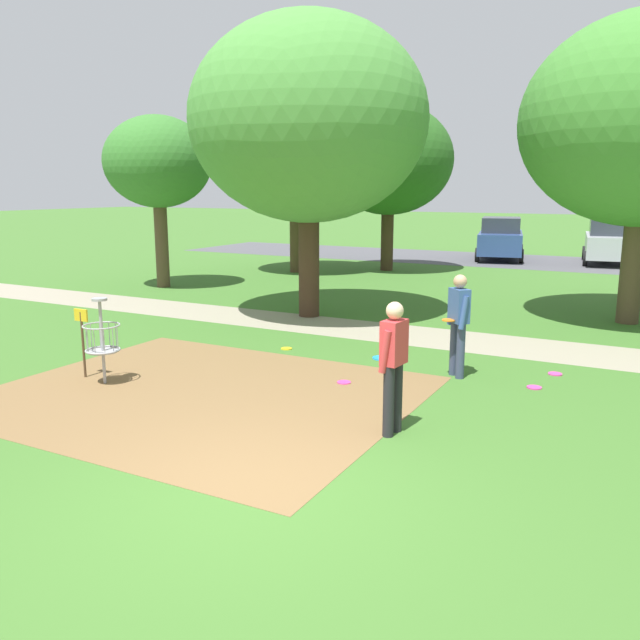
{
  "coord_description": "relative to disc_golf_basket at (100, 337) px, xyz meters",
  "views": [
    {
      "loc": [
        3.53,
        -5.06,
        3.07
      ],
      "look_at": [
        -1.25,
        3.93,
        1.0
      ],
      "focal_mm": 36.32,
      "sensor_mm": 36.0,
      "label": 1
    }
  ],
  "objects": [
    {
      "name": "ground_plane",
      "position": [
        4.27,
        -2.14,
        -0.75
      ],
      "size": [
        160.0,
        160.0,
        0.0
      ],
      "primitive_type": "plane",
      "color": "#3D6B28"
    },
    {
      "name": "dirt_tee_pad",
      "position": [
        1.78,
        0.28,
        -0.75
      ],
      "size": [
        6.24,
        5.25,
        0.01
      ],
      "primitive_type": "cube",
      "color": "brown",
      "rests_on": "ground"
    },
    {
      "name": "disc_golf_basket",
      "position": [
        0.0,
        0.0,
        0.0
      ],
      "size": [
        0.98,
        0.58,
        1.39
      ],
      "color": "#9E9EA3",
      "rests_on": "ground"
    },
    {
      "name": "player_foreground_watching",
      "position": [
        4.95,
        0.13,
        0.21
      ],
      "size": [
        0.42,
        0.48,
        1.71
      ],
      "color": "#232328",
      "rests_on": "ground"
    },
    {
      "name": "player_waiting_left",
      "position": [
        4.94,
        3.02,
        0.21
      ],
      "size": [
        0.45,
        0.45,
        1.71
      ],
      "color": "#384260",
      "rests_on": "ground"
    },
    {
      "name": "frisbee_near_basket",
      "position": [
        1.47,
        3.3,
        -0.74
      ],
      "size": [
        0.22,
        0.22,
        0.02
      ],
      "primitive_type": "cylinder",
      "color": "gold",
      "rests_on": "ground"
    },
    {
      "name": "frisbee_by_tee",
      "position": [
        6.38,
        3.92,
        -0.74
      ],
      "size": [
        0.23,
        0.23,
        0.02
      ],
      "primitive_type": "cylinder",
      "color": "#E53D99",
      "rests_on": "ground"
    },
    {
      "name": "frisbee_mid_grass",
      "position": [
        3.45,
        1.81,
        -0.74
      ],
      "size": [
        0.23,
        0.23,
        0.02
      ],
      "primitive_type": "cylinder",
      "color": "#E53D99",
      "rests_on": "ground"
    },
    {
      "name": "frisbee_far_left",
      "position": [
        6.21,
        2.97,
        -0.74
      ],
      "size": [
        0.23,
        0.23,
        0.02
      ],
      "primitive_type": "cylinder",
      "color": "#E53D99",
      "rests_on": "ground"
    },
    {
      "name": "tree_near_right",
      "position": [
        -6.2,
        8.49,
        3.09
      ],
      "size": [
        3.29,
        3.29,
        5.28
      ],
      "color": "brown",
      "rests_on": "ground"
    },
    {
      "name": "tree_mid_left",
      "position": [
        -1.54,
        15.8,
        3.36
      ],
      "size": [
        4.78,
        4.78,
        6.16
      ],
      "color": "#422D1E",
      "rests_on": "ground"
    },
    {
      "name": "tree_mid_right",
      "position": [
        -4.33,
        13.72,
        3.7
      ],
      "size": [
        4.83,
        4.83,
        6.53
      ],
      "color": "#4C3823",
      "rests_on": "ground"
    },
    {
      "name": "tree_far_right",
      "position": [
        0.24,
        6.46,
        3.86
      ],
      "size": [
        5.56,
        5.56,
        7.0
      ],
      "color": "#422D1E",
      "rests_on": "ground"
    },
    {
      "name": "parking_lot_strip",
      "position": [
        4.27,
        21.5,
        -0.75
      ],
      "size": [
        36.0,
        6.0,
        0.01
      ],
      "primitive_type": "cube",
      "color": "#4C4C51",
      "rests_on": "ground"
    },
    {
      "name": "parked_car_leftmost",
      "position": [
        1.39,
        21.77,
        0.17
      ],
      "size": [
        2.62,
        4.48,
        1.84
      ],
      "color": "#2D4784",
      "rests_on": "ground"
    },
    {
      "name": "parked_car_center_left",
      "position": [
        5.76,
        22.24,
        0.17
      ],
      "size": [
        2.35,
        4.39,
        1.84
      ],
      "color": "#B2B7BC",
      "rests_on": "ground"
    },
    {
      "name": "gravel_path",
      "position": [
        4.27,
        5.61,
        -0.75
      ],
      "size": [
        40.0,
        1.86,
        0.0
      ],
      "primitive_type": "cube",
      "color": "gray",
      "rests_on": "ground"
    }
  ]
}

